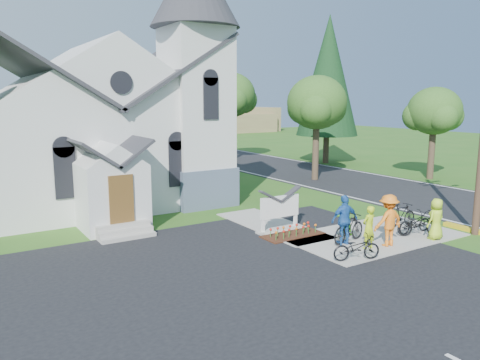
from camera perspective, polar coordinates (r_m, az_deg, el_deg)
ground at (r=18.39m, az=13.94°, el=-7.82°), size 120.00×120.00×0.00m
parking_lot at (r=12.80m, az=-2.13°, el=-15.53°), size 20.00×16.00×0.02m
road at (r=35.76m, az=7.74°, el=0.97°), size 8.00×90.00×0.02m
sidewalk at (r=19.77m, az=15.93°, el=-6.59°), size 7.00×4.00×0.05m
church at (r=25.56m, az=-15.90°, el=8.95°), size 12.35×12.00×13.00m
church_sign at (r=19.64m, az=4.86°, el=-3.32°), size 2.20×0.40×1.70m
flower_bed at (r=19.21m, az=6.45°, el=-6.71°), size 2.60×1.10×0.07m
tree_road_near at (r=32.09m, az=9.36°, el=9.24°), size 4.00×4.00×7.05m
tree_road_mid at (r=42.09m, az=-1.17°, el=10.28°), size 4.40×4.40×7.80m
tree_road_far at (r=34.66m, az=22.61°, el=7.71°), size 3.60×3.60×6.30m
conifer at (r=40.94m, az=10.71°, el=12.37°), size 5.20×5.20×12.40m
distant_hills at (r=70.30m, az=-19.15°, el=6.65°), size 61.00×10.00×5.60m
cyclist_0 at (r=17.84m, az=15.42°, el=-5.57°), size 0.61×0.42×1.61m
bike_0 at (r=16.59m, az=14.02°, el=-7.99°), size 1.78×1.12×0.88m
cyclist_1 at (r=19.36m, az=12.55°, el=-4.33°), size 0.91×0.81×1.55m
bike_1 at (r=18.47m, az=13.14°, el=-5.73°), size 1.94×0.86×1.13m
cyclist_2 at (r=18.08m, az=12.62°, el=-4.77°), size 1.18×0.66×1.90m
bike_2 at (r=20.53m, az=20.49°, el=-4.85°), size 1.75×0.71×0.90m
cyclist_3 at (r=18.35m, az=17.63°, el=-4.70°), size 1.31×0.81×1.96m
bike_3 at (r=21.23m, az=19.07°, el=-4.08°), size 1.75×0.50×1.05m
cyclist_4 at (r=19.85m, az=22.80°, el=-4.40°), size 0.80×0.53×1.63m
bike_4 at (r=20.21m, az=21.04°, el=-4.99°), size 1.98×1.39×0.99m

